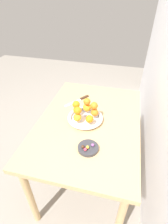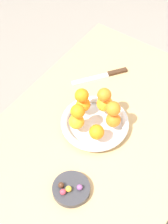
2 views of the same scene
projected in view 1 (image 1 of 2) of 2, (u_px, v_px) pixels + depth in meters
The scene contains 18 objects.
ground_plane at pixel (88, 176), 1.79m from camera, with size 6.00×6.00×0.00m, color gray.
dining_table at pixel (89, 129), 1.39m from camera, with size 1.10×0.76×0.74m.
fruit_bowl at pixel (85, 118), 1.33m from camera, with size 0.27×0.27×0.04m.
candy_dish at pixel (88, 148), 1.10m from camera, with size 0.13×0.13×0.02m, color #333338.
orange_0 at pixel (77, 117), 1.26m from camera, with size 0.06×0.06×0.06m, color orange.
orange_1 at pixel (90, 119), 1.24m from camera, with size 0.06×0.06×0.06m, color orange.
orange_2 at pixel (95, 113), 1.30m from camera, with size 0.06×0.06×0.06m, color orange.
orange_3 at pixel (87, 107), 1.35m from camera, with size 0.06×0.06×0.06m, color orange.
orange_4 at pixel (77, 110), 1.33m from camera, with size 0.06×0.06×0.06m, color orange.
orange_5 at pixel (94, 106), 1.27m from camera, with size 0.06×0.06×0.06m, color orange.
orange_6 at pixel (78, 110), 1.23m from camera, with size 0.05×0.05×0.05m, color orange.
orange_7 at pixel (76, 104), 1.29m from camera, with size 0.05×0.05×0.05m, color orange.
orange_8 at pixel (87, 102), 1.31m from camera, with size 0.05×0.05×0.05m, color orange.
candy_ball_0 at pixel (88, 147), 1.08m from camera, with size 0.02×0.02×0.02m, color gold.
candy_ball_1 at pixel (93, 145), 1.10m from camera, with size 0.02×0.02×0.02m, color #8C4C99.
candy_ball_2 at pixel (83, 147), 1.08m from camera, with size 0.02×0.02×0.02m, color #472819.
candy_ball_3 at pixel (85, 149), 1.07m from camera, with size 0.02×0.02×0.02m, color #C6384C.
knife at pixel (79, 100), 1.56m from camera, with size 0.22×0.17×0.01m.
Camera 1 is at (1.01, 0.21, 1.60)m, focal length 28.00 mm.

